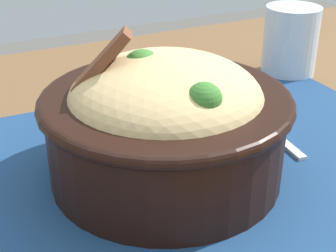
{
  "coord_description": "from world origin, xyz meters",
  "views": [
    {
      "loc": [
        -0.21,
        -0.34,
        1.02
      ],
      "look_at": [
        -0.04,
        -0.0,
        0.83
      ],
      "focal_mm": 53.31,
      "sensor_mm": 36.0,
      "label": 1
    }
  ],
  "objects": [
    {
      "name": "drinking_glass",
      "position": [
        0.22,
        0.16,
        0.81
      ],
      "size": [
        0.07,
        0.07,
        0.09
      ],
      "color": "silver",
      "rests_on": "table"
    },
    {
      "name": "bowl",
      "position": [
        -0.04,
        -0.0,
        0.83
      ],
      "size": [
        0.21,
        0.21,
        0.13
      ],
      "color": "black",
      "rests_on": "placemat"
    },
    {
      "name": "fork",
      "position": [
        0.09,
        0.03,
        0.78
      ],
      "size": [
        0.03,
        0.13,
        0.0
      ],
      "color": "silver",
      "rests_on": "placemat"
    },
    {
      "name": "table",
      "position": [
        0.0,
        0.0,
        0.69
      ],
      "size": [
        1.11,
        0.81,
        0.78
      ],
      "color": "brown",
      "rests_on": "ground_plane"
    },
    {
      "name": "placemat",
      "position": [
        0.0,
        0.01,
        0.78
      ],
      "size": [
        0.47,
        0.35,
        0.0
      ],
      "primitive_type": "cube",
      "rotation": [
        0.0,
        0.0,
        -0.03
      ],
      "color": "navy",
      "rests_on": "table"
    }
  ]
}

